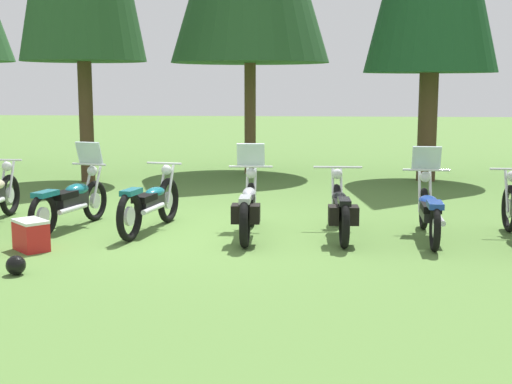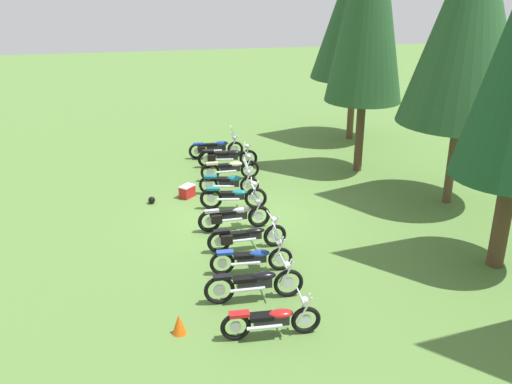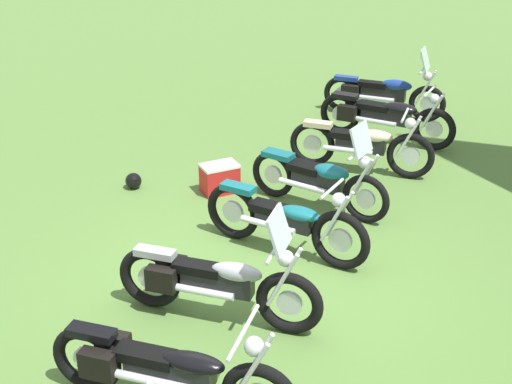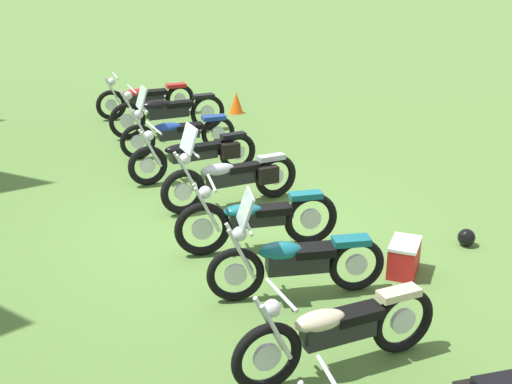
% 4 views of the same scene
% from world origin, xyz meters
% --- Properties ---
extents(ground_plane, '(80.00, 80.00, 0.00)m').
position_xyz_m(ground_plane, '(0.00, 0.00, 0.00)').
color(ground_plane, '#547A38').
extents(motorcycle_0, '(0.67, 2.31, 1.35)m').
position_xyz_m(motorcycle_0, '(-6.27, 0.21, 0.46)').
color(motorcycle_0, black).
rests_on(motorcycle_0, ground_plane).
extents(motorcycle_1, '(0.81, 2.39, 1.02)m').
position_xyz_m(motorcycle_1, '(-4.97, 0.48, 0.46)').
color(motorcycle_1, black).
rests_on(motorcycle_1, ground_plane).
extents(motorcycle_2, '(0.63, 2.25, 1.01)m').
position_xyz_m(motorcycle_2, '(-3.54, 0.41, 0.45)').
color(motorcycle_2, black).
rests_on(motorcycle_2, ground_plane).
extents(motorcycle_3, '(0.76, 2.10, 1.35)m').
position_xyz_m(motorcycle_3, '(-2.07, 0.14, 0.47)').
color(motorcycle_3, black).
rests_on(motorcycle_3, ground_plane).
extents(motorcycle_4, '(0.66, 2.22, 1.03)m').
position_xyz_m(motorcycle_4, '(-0.77, 0.06, 0.45)').
color(motorcycle_4, black).
rests_on(motorcycle_4, ground_plane).
extents(motorcycle_5, '(0.70, 2.27, 1.37)m').
position_xyz_m(motorcycle_5, '(0.80, -0.20, 0.46)').
color(motorcycle_5, black).
rests_on(motorcycle_5, ground_plane).
extents(motorcycle_6, '(0.78, 2.32, 0.99)m').
position_xyz_m(motorcycle_6, '(2.19, -0.10, 0.42)').
color(motorcycle_6, black).
rests_on(motorcycle_6, ground_plane).
extents(motorcycle_7, '(0.72, 2.21, 1.34)m').
position_xyz_m(motorcycle_7, '(3.50, -0.15, 0.44)').
color(motorcycle_7, black).
rests_on(motorcycle_7, ground_plane).
extents(motorcycle_8, '(0.73, 2.44, 1.02)m').
position_xyz_m(motorcycle_8, '(4.83, -0.35, 0.47)').
color(motorcycle_8, black).
rests_on(motorcycle_8, ground_plane).
extents(motorcycle_9, '(0.62, 2.22, 0.99)m').
position_xyz_m(motorcycle_9, '(6.32, -0.29, 0.43)').
color(motorcycle_9, black).
rests_on(motorcycle_9, ground_plane).
extents(pine_tree_0, '(3.90, 3.90, 9.09)m').
position_xyz_m(pine_tree_0, '(-7.90, 6.79, 5.97)').
color(pine_tree_0, brown).
rests_on(pine_tree_0, ground_plane).
extents(pine_tree_2, '(3.99, 3.99, 9.31)m').
position_xyz_m(pine_tree_2, '(0.11, 7.34, 6.05)').
color(pine_tree_2, brown).
rests_on(pine_tree_2, ground_plane).
extents(picnic_cooler, '(0.62, 0.62, 0.43)m').
position_xyz_m(picnic_cooler, '(-2.12, -1.37, 0.22)').
color(picnic_cooler, red).
rests_on(picnic_cooler, ground_plane).
extents(traffic_cone, '(0.32, 0.32, 0.48)m').
position_xyz_m(traffic_cone, '(5.80, -2.26, 0.24)').
color(traffic_cone, '#EA590F').
rests_on(traffic_cone, ground_plane).
extents(dropped_helmet, '(0.24, 0.24, 0.24)m').
position_xyz_m(dropped_helmet, '(-1.79, -2.61, 0.12)').
color(dropped_helmet, black).
rests_on(dropped_helmet, ground_plane).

